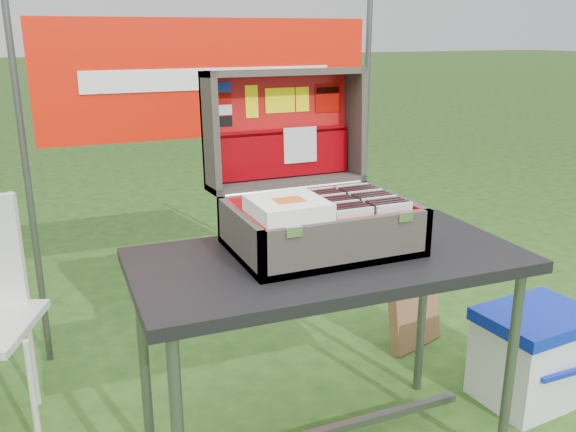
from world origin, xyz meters
name	(u,v)px	position (x,y,z in m)	size (l,w,h in m)	color
table	(326,363)	(0.05, -0.06, 0.40)	(1.29, 0.65, 0.81)	black
table_top	(329,260)	(0.05, -0.06, 0.79)	(1.29, 0.65, 0.04)	black
table_leg_fr	(510,370)	(0.63, -0.33, 0.38)	(0.04, 0.04, 0.77)	#59595B
table_leg_bl	(145,366)	(-0.54, 0.20, 0.38)	(0.04, 0.04, 0.77)	#59595B
table_leg_br	(422,309)	(0.63, 0.20, 0.38)	(0.04, 0.04, 0.77)	#59595B
table_brace	(325,432)	(0.05, -0.06, 0.12)	(1.14, 0.03, 0.03)	#59595B
suitcase	(314,162)	(0.05, 0.06, 1.10)	(0.59, 0.58, 0.58)	#4B443A
suitcase_base_bottom	(320,245)	(0.05, 0.00, 0.82)	(0.59, 0.42, 0.02)	#4B443A
suitcase_base_wall_front	(349,245)	(0.05, -0.20, 0.89)	(0.59, 0.02, 0.16)	#4B443A
suitcase_base_wall_back	(297,211)	(0.05, 0.20, 0.89)	(0.59, 0.02, 0.16)	#4B443A
suitcase_base_wall_left	(240,237)	(-0.24, 0.00, 0.89)	(0.02, 0.42, 0.16)	#4B443A
suitcase_base_wall_right	(393,217)	(0.33, 0.00, 0.89)	(0.02, 0.42, 0.16)	#4B443A
suitcase_liner_floor	(320,241)	(0.05, 0.00, 0.83)	(0.55, 0.38, 0.01)	red
suitcase_latch_left	(294,232)	(-0.14, -0.21, 0.96)	(0.05, 0.01, 0.03)	silver
suitcase_latch_right	(405,217)	(0.24, -0.21, 0.96)	(0.05, 0.01, 0.03)	silver
suitcase_hinge	(295,189)	(0.05, 0.21, 0.97)	(0.02, 0.02, 0.53)	silver
suitcase_lid_back	(279,127)	(0.05, 0.37, 1.17)	(0.59, 0.42, 0.02)	#4B443A
suitcase_lid_rim_far	(284,72)	(0.05, 0.31, 1.37)	(0.59, 0.02, 0.16)	#4B443A
suitcase_lid_rim_near	(287,182)	(0.05, 0.29, 0.97)	(0.59, 0.02, 0.16)	#4B443A
suitcase_lid_rim_left	(210,133)	(-0.24, 0.30, 1.17)	(0.02, 0.42, 0.16)	#4B443A
suitcase_lid_rim_right	(354,124)	(0.33, 0.30, 1.17)	(0.02, 0.42, 0.16)	#4B443A
suitcase_lid_liner	(280,127)	(0.05, 0.36, 1.17)	(0.54, 0.37, 0.01)	red
suitcase_liner_wall_front	(347,240)	(0.05, -0.19, 0.90)	(0.55, 0.01, 0.14)	red
suitcase_liner_wall_back	(298,209)	(0.05, 0.19, 0.90)	(0.55, 0.01, 0.14)	red
suitcase_liner_wall_left	(244,233)	(-0.22, 0.00, 0.90)	(0.01, 0.38, 0.14)	red
suitcase_liner_wall_right	(390,214)	(0.32, 0.00, 0.90)	(0.01, 0.38, 0.14)	red
suitcase_lid_pocket	(283,154)	(0.05, 0.33, 1.07)	(0.53, 0.17, 0.03)	#7A0006
suitcase_pocket_edge	(283,131)	(0.05, 0.33, 1.16)	(0.52, 0.02, 0.02)	#7A0006
suitcase_pocket_cd	(300,145)	(0.11, 0.32, 1.11)	(0.13, 0.13, 0.01)	silver
lid_sticker_cc_a	(223,87)	(-0.17, 0.36, 1.32)	(0.06, 0.04, 0.00)	#1933B2
lid_sticker_cc_b	(223,99)	(-0.17, 0.36, 1.28)	(0.06, 0.04, 0.00)	#A30800
lid_sticker_cc_c	(224,110)	(-0.17, 0.35, 1.24)	(0.06, 0.04, 0.00)	white
lid_sticker_cc_d	(224,121)	(-0.17, 0.35, 1.20)	(0.06, 0.04, 0.00)	black
lid_card_neon_tall	(252,102)	(-0.06, 0.36, 1.27)	(0.05, 0.12, 0.00)	#FDF908
lid_card_neon_main	(280,100)	(0.05, 0.36, 1.27)	(0.12, 0.09, 0.00)	#FDF908
lid_card_neon_small	(302,99)	(0.14, 0.36, 1.27)	(0.05, 0.09, 0.00)	#FDF908
lid_sticker_band	(328,98)	(0.25, 0.36, 1.27)	(0.11, 0.11, 0.00)	#A30800
lid_sticker_band_bar	(328,90)	(0.25, 0.36, 1.30)	(0.10, 0.02, 0.00)	black
cd_left_0	(354,232)	(0.09, -0.16, 0.91)	(0.13, 0.01, 0.15)	silver
cd_left_1	(351,230)	(0.09, -0.14, 0.91)	(0.13, 0.01, 0.15)	black
cd_left_2	(347,228)	(0.09, -0.12, 0.91)	(0.13, 0.01, 0.15)	black
cd_left_3	(344,226)	(0.09, -0.09, 0.91)	(0.13, 0.01, 0.15)	black
cd_left_4	(340,224)	(0.09, -0.07, 0.91)	(0.13, 0.01, 0.15)	silver
cd_left_5	(337,222)	(0.09, -0.05, 0.91)	(0.13, 0.01, 0.15)	black
cd_left_6	(334,220)	(0.09, -0.02, 0.91)	(0.13, 0.01, 0.15)	black
cd_left_7	(331,218)	(0.09, 0.00, 0.91)	(0.13, 0.01, 0.15)	black
cd_left_8	(328,216)	(0.09, 0.02, 0.91)	(0.13, 0.01, 0.15)	silver
cd_left_9	(325,214)	(0.09, 0.05, 0.91)	(0.13, 0.01, 0.15)	black
cd_left_10	(322,212)	(0.09, 0.07, 0.91)	(0.13, 0.01, 0.15)	black
cd_left_11	(319,211)	(0.09, 0.09, 0.91)	(0.13, 0.01, 0.15)	black
cd_left_12	(316,209)	(0.09, 0.12, 0.91)	(0.13, 0.01, 0.15)	silver
cd_right_0	(393,226)	(0.23, -0.16, 0.91)	(0.13, 0.01, 0.15)	silver
cd_right_1	(389,224)	(0.23, -0.14, 0.91)	(0.13, 0.01, 0.15)	black
cd_right_2	(386,222)	(0.23, -0.12, 0.91)	(0.13, 0.01, 0.15)	black
cd_right_3	(382,220)	(0.23, -0.09, 0.91)	(0.13, 0.01, 0.15)	black
cd_right_4	(378,219)	(0.23, -0.07, 0.91)	(0.13, 0.01, 0.15)	silver
cd_right_5	(375,217)	(0.23, -0.05, 0.91)	(0.13, 0.01, 0.15)	black
cd_right_6	(371,215)	(0.23, -0.02, 0.91)	(0.13, 0.01, 0.15)	black
cd_right_7	(368,213)	(0.23, 0.00, 0.91)	(0.13, 0.01, 0.15)	black
cd_right_8	(364,211)	(0.23, 0.02, 0.91)	(0.13, 0.01, 0.15)	silver
cd_right_9	(361,210)	(0.23, 0.05, 0.91)	(0.13, 0.01, 0.15)	black
cd_right_10	(358,208)	(0.23, 0.07, 0.91)	(0.13, 0.01, 0.15)	black
cd_right_11	(355,206)	(0.23, 0.09, 0.91)	(0.13, 0.01, 0.15)	black
cd_right_12	(351,205)	(0.23, 0.12, 0.91)	(0.13, 0.01, 0.15)	silver
songbook_0	(288,214)	(-0.10, -0.08, 0.97)	(0.22, 0.22, 0.01)	white
songbook_1	(288,213)	(-0.10, -0.08, 0.97)	(0.22, 0.22, 0.01)	white
songbook_2	(288,211)	(-0.10, -0.08, 0.98)	(0.22, 0.22, 0.01)	white
songbook_3	(288,210)	(-0.10, -0.08, 0.98)	(0.22, 0.22, 0.01)	white
songbook_4	(288,208)	(-0.10, -0.08, 0.99)	(0.22, 0.22, 0.01)	white
songbook_5	(288,207)	(-0.10, -0.08, 0.99)	(0.22, 0.22, 0.01)	white
songbook_6	(288,205)	(-0.10, -0.08, 1.00)	(0.22, 0.22, 0.01)	white
songbook_7	(288,203)	(-0.10, -0.08, 1.00)	(0.22, 0.22, 0.01)	white
songbook_8	(288,202)	(-0.10, -0.08, 1.01)	(0.22, 0.22, 0.01)	white
songbook_9	(288,200)	(-0.10, -0.08, 1.01)	(0.22, 0.22, 0.01)	white
songbook_graphic	(289,200)	(-0.10, -0.09, 1.02)	(0.09, 0.07, 0.00)	#D85919
cooler	(533,355)	(1.04, -0.04, 0.20)	(0.46, 0.35, 0.40)	white
cooler_body	(532,361)	(1.04, -0.04, 0.17)	(0.44, 0.33, 0.35)	white
cooler_lid	(538,318)	(1.04, -0.04, 0.38)	(0.46, 0.35, 0.05)	#0C22B0
cooler_handle	(568,373)	(1.04, -0.23, 0.22)	(0.27, 0.02, 0.02)	#0C22B0
chair_leg_fr	(34,400)	(-0.91, 0.37, 0.24)	(0.02, 0.02, 0.48)	silver
chair_leg_br	(32,353)	(-0.91, 0.73, 0.24)	(0.02, 0.02, 0.48)	silver
chair_upright_right	(17,247)	(-0.91, 0.75, 0.70)	(0.02, 0.02, 0.45)	silver
cardboard_box	(415,313)	(0.84, 0.54, 0.17)	(0.33, 0.05, 0.35)	brown
banner_post_left	(29,188)	(-0.85, 1.10, 0.85)	(0.03, 0.03, 1.70)	#59595B
banner_post_right	(364,158)	(0.85, 1.10, 0.85)	(0.03, 0.03, 1.70)	#59595B
banner	(211,79)	(0.00, 1.09, 1.30)	(1.60, 0.01, 0.55)	red
banner_text	(212,79)	(0.00, 1.08, 1.30)	(1.20, 0.00, 0.10)	white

